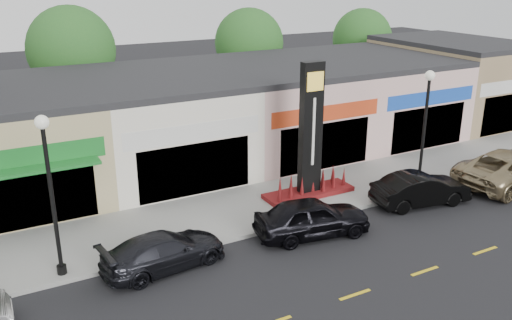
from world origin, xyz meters
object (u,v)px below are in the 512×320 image
object	(u,v)px
lamp_east_near	(425,118)
car_dark_sedan	(164,251)
car_black_conv	(421,189)
car_black_sedan	(312,217)
lamp_west_near	(50,181)
car_gold_suv	(512,168)
pylon_sign	(310,150)

from	to	relation	value
lamp_east_near	car_dark_sedan	xyz separation A→B (m)	(-12.76, -1.02, -2.84)
lamp_east_near	car_black_conv	xyz separation A→B (m)	(-1.12, -1.25, -2.76)
car_black_sedan	car_dark_sedan	bearing A→B (deg)	95.28
lamp_west_near	car_gold_suv	xyz separation A→B (m)	(20.38, -1.55, -2.64)
car_dark_sedan	lamp_east_near	bearing A→B (deg)	-92.89
pylon_sign	car_gold_suv	distance (m)	10.03
lamp_west_near	car_gold_suv	bearing A→B (deg)	-4.36
lamp_west_near	car_black_sedan	size ratio (longest dim) A/B	1.22
car_dark_sedan	car_black_conv	size ratio (longest dim) A/B	1.01
lamp_west_near	car_gold_suv	size ratio (longest dim) A/B	0.90
car_black_conv	car_gold_suv	size ratio (longest dim) A/B	0.72
car_black_sedan	car_gold_suv	world-z (taller)	car_gold_suv
lamp_east_near	car_dark_sedan	bearing A→B (deg)	-175.43
pylon_sign	car_black_conv	distance (m)	5.12
lamp_east_near	pylon_sign	world-z (taller)	pylon_sign
pylon_sign	car_gold_suv	bearing A→B (deg)	-19.11
car_black_conv	pylon_sign	bearing A→B (deg)	62.15
car_black_sedan	lamp_west_near	bearing A→B (deg)	90.37
car_gold_suv	pylon_sign	bearing A→B (deg)	66.39
pylon_sign	lamp_west_near	bearing A→B (deg)	-171.23
lamp_east_near	car_gold_suv	size ratio (longest dim) A/B	0.90
car_dark_sedan	car_black_conv	distance (m)	11.65
pylon_sign	car_black_sedan	xyz separation A→B (m)	(-1.94, -3.13, -1.51)
car_black_sedan	lamp_east_near	bearing A→B (deg)	-68.90
car_dark_sedan	car_gold_suv	bearing A→B (deg)	-99.24
car_dark_sedan	car_gold_suv	world-z (taller)	car_gold_suv
lamp_west_near	car_black_sedan	world-z (taller)	lamp_west_near
lamp_east_near	car_dark_sedan	world-z (taller)	lamp_east_near
lamp_west_near	car_dark_sedan	bearing A→B (deg)	-17.48
car_dark_sedan	car_black_sedan	bearing A→B (deg)	-101.56
lamp_west_near	car_black_conv	bearing A→B (deg)	-4.79
car_dark_sedan	lamp_west_near	bearing A→B (deg)	65.06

